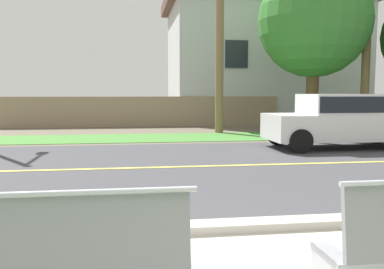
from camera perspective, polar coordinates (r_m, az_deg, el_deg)
name	(u,v)px	position (r m, az deg, el deg)	size (l,w,h in m)	color
ground_plane	(168,157)	(10.32, -3.25, -3.05)	(140.00, 140.00, 0.00)	#665B4C
curb_edge	(211,227)	(4.84, 2.57, -12.64)	(44.00, 0.30, 0.11)	#ADA89E
street_asphalt	(174,167)	(8.84, -2.42, -4.50)	(52.00, 8.00, 0.01)	#424247
road_centre_line	(174,167)	(8.84, -2.42, -4.47)	(48.00, 0.14, 0.01)	#E0CC4C
far_verge_grass	(158,138)	(14.58, -4.69, -0.43)	(48.00, 2.80, 0.02)	#478438
car_white_near	(343,118)	(12.56, 20.01, 2.11)	(4.30, 1.86, 1.54)	silver
shade_tree_far_left	(319,12)	(17.32, 17.03, 15.74)	(4.34, 4.34, 7.15)	brown
garden_wall	(141,112)	(19.49, -6.95, 3.15)	(13.00, 0.36, 1.40)	gray
house_across_street	(261,59)	(23.82, 9.46, 10.16)	(10.65, 6.91, 6.77)	#B7BCC1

